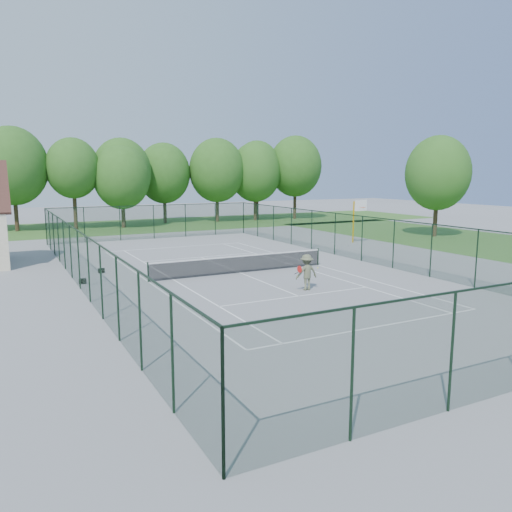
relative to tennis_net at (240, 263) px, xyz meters
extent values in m
plane|color=gray|center=(0.00, 0.00, -0.58)|extent=(140.00, 140.00, 0.00)
cube|color=#43752C|center=(0.00, 30.00, -0.57)|extent=(80.00, 16.00, 0.01)
cube|color=#43752C|center=(24.00, 4.00, -0.57)|extent=(14.00, 40.00, 0.01)
cube|color=white|center=(0.00, 11.88, -0.57)|extent=(10.97, 0.08, 0.01)
cube|color=white|center=(0.00, -11.88, -0.57)|extent=(10.97, 0.08, 0.01)
cube|color=white|center=(0.00, 6.40, -0.57)|extent=(8.23, 0.08, 0.01)
cube|color=white|center=(0.00, -6.40, -0.57)|extent=(8.23, 0.08, 0.01)
cube|color=white|center=(5.49, 0.00, -0.57)|extent=(0.08, 23.77, 0.01)
cube|color=white|center=(-5.49, 0.00, -0.57)|extent=(0.08, 23.77, 0.01)
cube|color=white|center=(4.12, 0.00, -0.57)|extent=(0.08, 23.77, 0.01)
cube|color=white|center=(-4.12, 0.00, -0.57)|extent=(0.08, 23.77, 0.01)
cube|color=white|center=(0.00, 0.00, -0.57)|extent=(0.08, 12.80, 0.01)
cylinder|color=black|center=(-5.50, 0.00, -0.03)|extent=(0.08, 0.08, 1.10)
cylinder|color=black|center=(5.50, 0.00, -0.03)|extent=(0.08, 0.08, 1.10)
cube|color=black|center=(0.00, 0.00, -0.08)|extent=(11.00, 0.02, 0.96)
cube|color=white|center=(0.00, 0.00, 0.42)|extent=(11.00, 0.05, 0.07)
cube|color=#15351F|center=(0.00, 18.00, 0.92)|extent=(18.00, 0.02, 3.00)
cube|color=#15351F|center=(9.00, 0.00, 0.92)|extent=(0.02, 36.00, 3.00)
cube|color=#15351F|center=(-9.00, 0.00, 0.92)|extent=(0.02, 36.00, 3.00)
cube|color=black|center=(0.00, 18.00, 2.42)|extent=(18.00, 0.05, 0.05)
cube|color=black|center=(9.00, 0.00, 2.42)|extent=(0.05, 36.00, 0.05)
cube|color=black|center=(-9.00, 0.00, 2.42)|extent=(0.05, 36.00, 0.05)
cylinder|color=#42301F|center=(0.00, 30.00, 1.52)|extent=(0.40, 0.40, 4.20)
ellipsoid|color=#366F24|center=(0.00, 30.00, 5.42)|extent=(6.40, 6.40, 7.40)
cylinder|color=#42301F|center=(16.50, 30.00, 1.52)|extent=(0.40, 0.40, 4.20)
ellipsoid|color=#366F24|center=(16.50, 30.00, 5.42)|extent=(6.40, 6.40, 7.40)
cylinder|color=#D79C00|center=(14.25, 7.54, 1.17)|extent=(0.12, 0.12, 3.50)
cube|color=#D79C00|center=(14.25, 7.09, 2.77)|extent=(0.08, 0.90, 0.08)
cube|color=white|center=(14.25, 6.64, 2.62)|extent=(1.20, 0.05, 0.90)
torus|color=#D73D00|center=(14.25, 6.41, 2.47)|extent=(0.48, 0.48, 0.02)
cylinder|color=#42301F|center=(23.64, 7.36, 1.47)|extent=(0.39, 0.39, 4.10)
ellipsoid|color=#366F24|center=(23.64, 7.36, 5.28)|extent=(5.85, 5.85, 6.83)
cube|color=black|center=(-8.71, 1.18, -0.44)|extent=(0.40, 0.32, 0.28)
cube|color=black|center=(-7.27, 3.78, -0.44)|extent=(0.37, 0.26, 0.27)
imported|color=#606548|center=(1.05, -5.47, 0.33)|extent=(1.19, 0.72, 1.80)
sphere|color=yellow|center=(2.00, -5.07, 0.40)|extent=(0.07, 0.07, 0.07)
camera|label=1|loc=(-12.46, -25.99, 5.15)|focal=35.00mm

